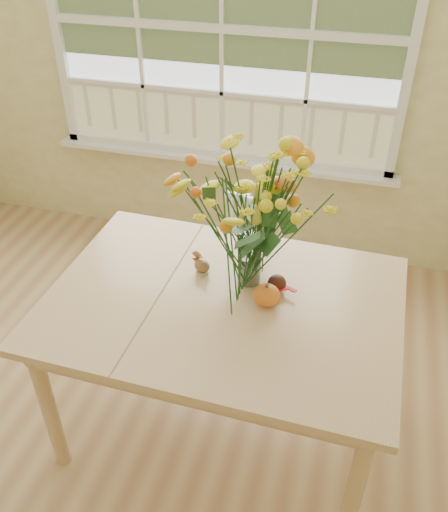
# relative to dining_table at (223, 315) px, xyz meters

# --- Properties ---
(floor) EXTENTS (4.00, 4.50, 0.01)m
(floor) POSITION_rel_dining_table_xyz_m (-0.45, -0.60, -0.73)
(floor) COLOR #AC7E53
(floor) RESTS_ON ground
(wall_back) EXTENTS (4.00, 0.02, 2.70)m
(wall_back) POSITION_rel_dining_table_xyz_m (-0.45, 1.65, 0.62)
(wall_back) COLOR #C9BE80
(wall_back) RESTS_ON floor
(window) EXTENTS (2.42, 0.12, 1.74)m
(window) POSITION_rel_dining_table_xyz_m (-0.45, 1.61, 0.80)
(window) COLOR silver
(window) RESTS_ON wall_back
(dining_table) EXTENTS (1.56, 1.13, 0.82)m
(dining_table) POSITION_rel_dining_table_xyz_m (0.00, 0.00, 0.00)
(dining_table) COLOR tan
(dining_table) RESTS_ON floor
(windsor_chair) EXTENTS (0.48, 0.47, 0.84)m
(windsor_chair) POSITION_rel_dining_table_xyz_m (-0.06, 0.75, -0.25)
(windsor_chair) COLOR white
(windsor_chair) RESTS_ON floor
(flower_vase) EXTENTS (0.49, 0.49, 0.59)m
(flower_vase) POSITION_rel_dining_table_xyz_m (0.08, 0.16, 0.44)
(flower_vase) COLOR white
(flower_vase) RESTS_ON dining_table
(pumpkin) EXTENTS (0.12, 0.12, 0.09)m
(pumpkin) POSITION_rel_dining_table_xyz_m (0.19, 0.02, 0.14)
(pumpkin) COLOR #F0591C
(pumpkin) RESTS_ON dining_table
(turkey_figurine) EXTENTS (0.09, 0.08, 0.10)m
(turkey_figurine) POSITION_rel_dining_table_xyz_m (-0.14, 0.16, 0.13)
(turkey_figurine) COLOR #CCB78C
(turkey_figurine) RESTS_ON dining_table
(dark_gourd) EXTENTS (0.12, 0.08, 0.07)m
(dark_gourd) POSITION_rel_dining_table_xyz_m (0.21, 0.12, 0.13)
(dark_gourd) COLOR #38160F
(dark_gourd) RESTS_ON dining_table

